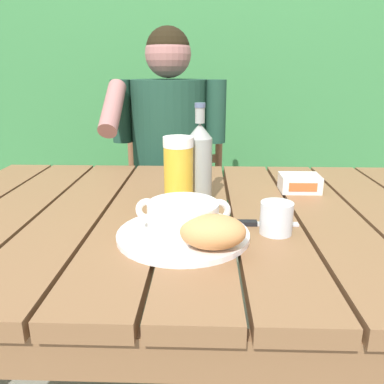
{
  "coord_description": "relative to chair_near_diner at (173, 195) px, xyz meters",
  "views": [
    {
      "loc": [
        0.01,
        -0.94,
        1.08
      ],
      "look_at": [
        -0.02,
        -0.07,
        0.81
      ],
      "focal_mm": 36.49,
      "sensor_mm": 36.0,
      "label": 1
    }
  ],
  "objects": [
    {
      "name": "dining_table",
      "position": [
        0.14,
        -0.91,
        0.17
      ],
      "size": [
        1.43,
        0.94,
        0.74
      ],
      "color": "brown",
      "rests_on": "ground_plane"
    },
    {
      "name": "hedge_backdrop",
      "position": [
        0.35,
        0.95,
        0.8
      ],
      "size": [
        3.76,
        0.99,
        2.76
      ],
      "color": "#397E42",
      "rests_on": "ground_plane"
    },
    {
      "name": "chair_near_diner",
      "position": [
        0.0,
        0.0,
        0.0
      ],
      "size": [
        0.49,
        0.43,
        1.03
      ],
      "color": "brown",
      "rests_on": "ground_plane"
    },
    {
      "name": "person_eating",
      "position": [
        -0.0,
        -0.2,
        0.25
      ],
      "size": [
        0.48,
        0.47,
        1.25
      ],
      "color": "#1C4130",
      "rests_on": "ground_plane"
    },
    {
      "name": "serving_plate",
      "position": [
        0.11,
        -1.08,
        0.26
      ],
      "size": [
        0.28,
        0.28,
        0.01
      ],
      "color": "white",
      "rests_on": "dining_table"
    },
    {
      "name": "soup_bowl",
      "position": [
        0.11,
        -1.08,
        0.3
      ],
      "size": [
        0.2,
        0.15,
        0.07
      ],
      "color": "white",
      "rests_on": "serving_plate"
    },
    {
      "name": "bread_roll",
      "position": [
        0.17,
        -1.15,
        0.3
      ],
      "size": [
        0.13,
        0.1,
        0.07
      ],
      "color": "tan",
      "rests_on": "serving_plate"
    },
    {
      "name": "beer_glass",
      "position": [
        0.09,
        -0.88,
        0.35
      ],
      "size": [
        0.08,
        0.08,
        0.18
      ],
      "color": "gold",
      "rests_on": "dining_table"
    },
    {
      "name": "beer_bottle",
      "position": [
        0.14,
        -0.84,
        0.37
      ],
      "size": [
        0.07,
        0.07,
        0.26
      ],
      "color": "gray",
      "rests_on": "dining_table"
    },
    {
      "name": "water_glass_small",
      "position": [
        0.31,
        -1.05,
        0.29
      ],
      "size": [
        0.07,
        0.07,
        0.07
      ],
      "color": "silver",
      "rests_on": "dining_table"
    },
    {
      "name": "butter_tub",
      "position": [
        0.43,
        -0.74,
        0.28
      ],
      "size": [
        0.11,
        0.09,
        0.05
      ],
      "color": "white",
      "rests_on": "dining_table"
    },
    {
      "name": "table_knife",
      "position": [
        0.27,
        -1.01,
        0.26
      ],
      "size": [
        0.16,
        0.02,
        0.01
      ],
      "color": "silver",
      "rests_on": "dining_table"
    }
  ]
}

